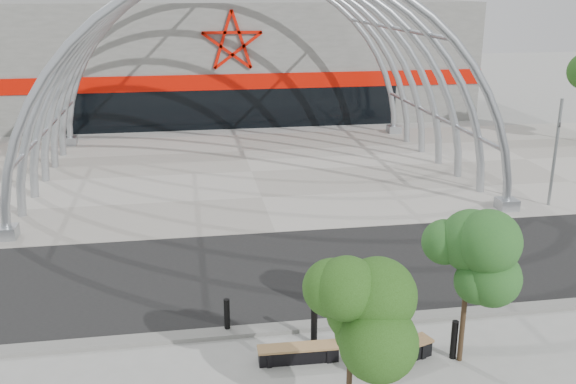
% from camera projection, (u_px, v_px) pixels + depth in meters
% --- Properties ---
extents(ground, '(140.00, 140.00, 0.00)m').
position_uv_depth(ground, '(311.00, 323.00, 17.99)').
color(ground, '#979792').
rests_on(ground, ground).
extents(road, '(140.00, 7.00, 0.02)m').
position_uv_depth(road, '(290.00, 271.00, 21.28)').
color(road, black).
rests_on(road, ground).
extents(forecourt, '(60.00, 17.00, 0.04)m').
position_uv_depth(forecourt, '(251.00, 172.00, 32.55)').
color(forecourt, '#9D978C').
rests_on(forecourt, ground).
extents(kerb, '(60.00, 0.50, 0.12)m').
position_uv_depth(kerb, '(313.00, 326.00, 17.74)').
color(kerb, slate).
rests_on(kerb, ground).
extents(arena_building, '(34.00, 15.24, 8.00)m').
position_uv_depth(arena_building, '(225.00, 56.00, 48.18)').
color(arena_building, slate).
rests_on(arena_building, ground).
extents(vault_canopy, '(20.80, 15.80, 20.36)m').
position_uv_depth(vault_canopy, '(251.00, 172.00, 32.55)').
color(vault_canopy, '#A1A6AC').
rests_on(vault_canopy, ground).
extents(signal_pole, '(0.18, 0.66, 4.64)m').
position_uv_depth(signal_pole, '(555.00, 151.00, 26.84)').
color(signal_pole, gray).
rests_on(signal_pole, ground).
extents(street_tree_0, '(1.67, 1.67, 3.80)m').
position_uv_depth(street_tree_0, '(351.00, 312.00, 12.98)').
color(street_tree_0, black).
rests_on(street_tree_0, ground).
extents(street_tree_1, '(1.63, 1.63, 3.86)m').
position_uv_depth(street_tree_1, '(469.00, 260.00, 15.37)').
color(street_tree_1, black).
rests_on(street_tree_1, ground).
extents(bench_0, '(2.07, 0.50, 0.43)m').
position_uv_depth(bench_0, '(298.00, 354.00, 16.11)').
color(bench_0, black).
rests_on(bench_0, ground).
extents(bench_1, '(2.27, 1.19, 0.47)m').
position_uv_depth(bench_1, '(393.00, 355.00, 16.02)').
color(bench_1, black).
rests_on(bench_1, ground).
extents(bollard_0, '(0.16, 0.16, 0.99)m').
position_uv_depth(bollard_0, '(227.00, 316.00, 17.39)').
color(bollard_0, black).
rests_on(bollard_0, ground).
extents(bollard_1, '(0.17, 0.17, 1.08)m').
position_uv_depth(bollard_1, '(314.00, 325.00, 16.81)').
color(bollard_1, black).
rests_on(bollard_1, ground).
extents(bollard_2, '(0.17, 0.17, 1.09)m').
position_uv_depth(bollard_2, '(332.00, 294.00, 18.48)').
color(bollard_2, black).
rests_on(bollard_2, ground).
extents(bollard_3, '(0.15, 0.15, 0.92)m').
position_uv_depth(bollard_3, '(388.00, 315.00, 17.51)').
color(bollard_3, black).
rests_on(bollard_3, ground).
extents(bollard_4, '(0.17, 0.17, 1.05)m').
position_uv_depth(bollard_4, '(454.00, 340.00, 16.16)').
color(bollard_4, black).
rests_on(bollard_4, ground).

